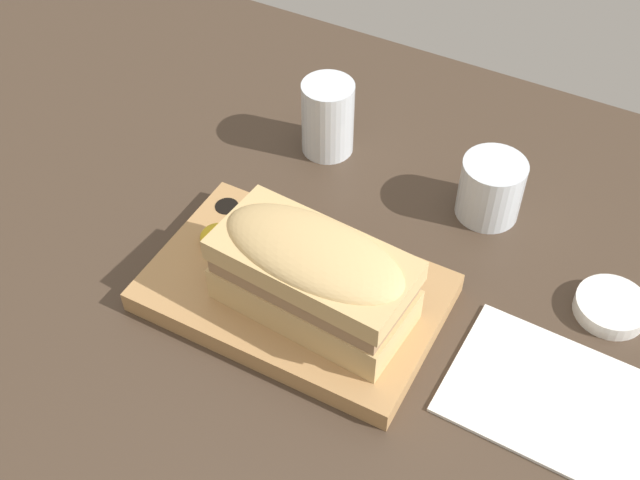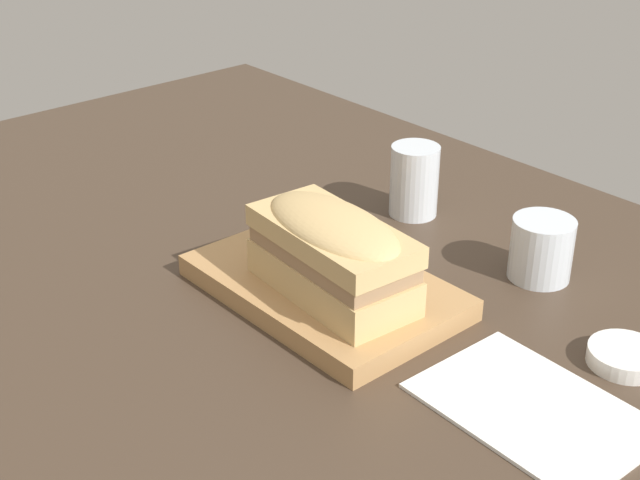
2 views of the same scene
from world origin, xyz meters
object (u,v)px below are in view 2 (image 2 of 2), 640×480
object	(u,v)px
serving_board	(321,288)
sandwich	(333,250)
water_glass	(414,185)
wine_glass	(541,252)
napkin	(533,409)
condiment_dish	(625,357)

from	to	relation	value
serving_board	sandwich	distance (cm)	7.12
sandwich	water_glass	bearing A→B (deg)	114.87
serving_board	water_glass	bearing A→B (deg)	109.35
wine_glass	napkin	bearing A→B (deg)	-54.31
serving_board	wine_glass	xyz separation A→B (cm)	(12.87, 21.74, 2.02)
sandwich	napkin	size ratio (longest dim) A/B	0.94
water_glass	condiment_dish	size ratio (longest dim) A/B	1.28
condiment_dish	wine_glass	bearing A→B (deg)	154.20
water_glass	wine_glass	distance (cm)	21.01
sandwich	napkin	bearing A→B (deg)	6.00
sandwich	wine_glass	xyz separation A→B (cm)	(9.79, 22.82, -4.30)
wine_glass	napkin	distance (cm)	25.13
wine_glass	condiment_dish	size ratio (longest dim) A/B	0.98
sandwich	wine_glass	bearing A→B (deg)	66.78
wine_glass	condiment_dish	xyz separation A→B (cm)	(15.93, -7.70, -2.40)
serving_board	wine_glass	distance (cm)	25.35
napkin	condiment_dish	distance (cm)	12.65
wine_glass	sandwich	bearing A→B (deg)	-113.22
sandwich	napkin	world-z (taller)	sandwich
water_glass	napkin	xyz separation A→B (cm)	(35.51, -21.54, -3.86)
wine_glass	condiment_dish	distance (cm)	17.85
sandwich	condiment_dish	xyz separation A→B (cm)	(25.71, 15.12, -6.70)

